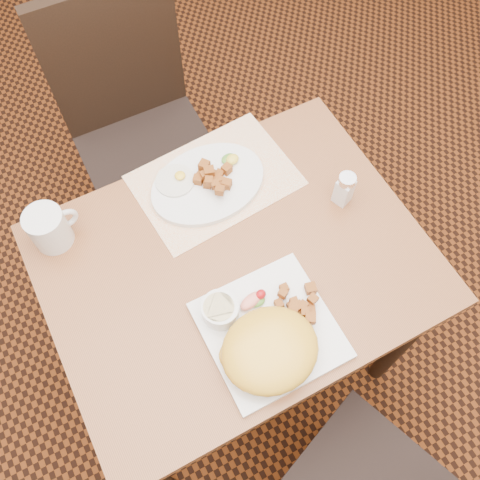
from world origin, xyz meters
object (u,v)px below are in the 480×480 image
object	(u,v)px
plate_oval	(208,184)
coffee_mug	(49,228)
table	(236,280)
plate_square	(270,330)
salt_shaker	(344,189)
chair_far	(138,123)

from	to	relation	value
plate_oval	coffee_mug	xyz separation A→B (m)	(-0.40, 0.04, 0.04)
table	plate_oval	xyz separation A→B (m)	(0.04, 0.23, 0.12)
table	plate_square	size ratio (longest dim) A/B	3.21
plate_oval	salt_shaker	bearing A→B (deg)	-34.84
table	salt_shaker	bearing A→B (deg)	5.48
plate_oval	table	bearing A→B (deg)	-99.21
plate_square	salt_shaker	xyz separation A→B (m)	(0.33, 0.22, 0.04)
chair_far	salt_shaker	world-z (taller)	chair_far
table	chair_far	size ratio (longest dim) A/B	0.93
table	chair_far	bearing A→B (deg)	90.58
plate_square	plate_oval	distance (m)	0.42
plate_oval	salt_shaker	world-z (taller)	salt_shaker
table	coffee_mug	distance (m)	0.47
plate_square	plate_oval	size ratio (longest dim) A/B	0.92
plate_square	salt_shaker	bearing A→B (deg)	33.28
plate_square	coffee_mug	xyz separation A→B (m)	(-0.35, 0.45, 0.05)
salt_shaker	table	bearing A→B (deg)	-174.52
chair_far	coffee_mug	size ratio (longest dim) A/B	7.85
table	plate_oval	size ratio (longest dim) A/B	2.96
salt_shaker	coffee_mug	bearing A→B (deg)	161.06
chair_far	plate_oval	size ratio (longest dim) A/B	3.19
table	coffee_mug	bearing A→B (deg)	143.85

